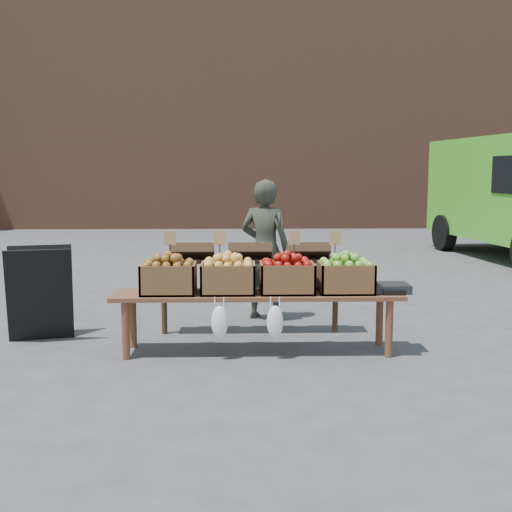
{
  "coord_description": "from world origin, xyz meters",
  "views": [
    {
      "loc": [
        -1.19,
        -5.9,
        1.7
      ],
      "look_at": [
        -1.01,
        0.48,
        0.85
      ],
      "focal_mm": 45.0,
      "sensor_mm": 36.0,
      "label": 1
    }
  ],
  "objects_px": {
    "crate_golden_apples": "(169,278)",
    "weighing_scale": "(390,288)",
    "display_bench": "(258,322)",
    "crate_green_apples": "(346,278)",
    "crate_red_apples": "(287,278)",
    "vendor": "(265,250)",
    "chalkboard_sign": "(40,293)",
    "crate_russet_pears": "(228,278)",
    "back_table": "(250,284)"
  },
  "relations": [
    {
      "from": "crate_russet_pears",
      "to": "crate_green_apples",
      "type": "xyz_separation_m",
      "value": [
        1.1,
        0.0,
        0.0
      ]
    },
    {
      "from": "vendor",
      "to": "chalkboard_sign",
      "type": "distance_m",
      "value": 2.48
    },
    {
      "from": "display_bench",
      "to": "weighing_scale",
      "type": "bearing_deg",
      "value": 0.0
    },
    {
      "from": "crate_red_apples",
      "to": "crate_green_apples",
      "type": "xyz_separation_m",
      "value": [
        0.55,
        0.0,
        0.0
      ]
    },
    {
      "from": "chalkboard_sign",
      "to": "crate_green_apples",
      "type": "xyz_separation_m",
      "value": [
        3.0,
        -0.53,
        0.23
      ]
    },
    {
      "from": "crate_golden_apples",
      "to": "chalkboard_sign",
      "type": "bearing_deg",
      "value": 158.57
    },
    {
      "from": "chalkboard_sign",
      "to": "crate_golden_apples",
      "type": "xyz_separation_m",
      "value": [
        1.35,
        -0.53,
        0.23
      ]
    },
    {
      "from": "crate_golden_apples",
      "to": "weighing_scale",
      "type": "bearing_deg",
      "value": 0.0
    },
    {
      "from": "vendor",
      "to": "chalkboard_sign",
      "type": "height_order",
      "value": "vendor"
    },
    {
      "from": "crate_golden_apples",
      "to": "crate_red_apples",
      "type": "bearing_deg",
      "value": 0.0
    },
    {
      "from": "crate_golden_apples",
      "to": "crate_green_apples",
      "type": "distance_m",
      "value": 1.65
    },
    {
      "from": "weighing_scale",
      "to": "back_table",
      "type": "bearing_deg",
      "value": 151.14
    },
    {
      "from": "crate_russet_pears",
      "to": "crate_red_apples",
      "type": "xyz_separation_m",
      "value": [
        0.55,
        0.0,
        0.0
      ]
    },
    {
      "from": "vendor",
      "to": "crate_red_apples",
      "type": "relative_size",
      "value": 3.22
    },
    {
      "from": "crate_golden_apples",
      "to": "display_bench",
      "type": "bearing_deg",
      "value": 0.0
    },
    {
      "from": "back_table",
      "to": "display_bench",
      "type": "xyz_separation_m",
      "value": [
        0.06,
        -0.72,
        -0.24
      ]
    },
    {
      "from": "crate_golden_apples",
      "to": "crate_green_apples",
      "type": "bearing_deg",
      "value": 0.0
    },
    {
      "from": "crate_golden_apples",
      "to": "crate_russet_pears",
      "type": "bearing_deg",
      "value": 0.0
    },
    {
      "from": "chalkboard_sign",
      "to": "display_bench",
      "type": "xyz_separation_m",
      "value": [
        2.18,
        -0.53,
        -0.19
      ]
    },
    {
      "from": "chalkboard_sign",
      "to": "crate_russet_pears",
      "type": "height_order",
      "value": "chalkboard_sign"
    },
    {
      "from": "weighing_scale",
      "to": "display_bench",
      "type": "bearing_deg",
      "value": 180.0
    },
    {
      "from": "chalkboard_sign",
      "to": "crate_russet_pears",
      "type": "bearing_deg",
      "value": -29.16
    },
    {
      "from": "crate_russet_pears",
      "to": "crate_red_apples",
      "type": "height_order",
      "value": "same"
    },
    {
      "from": "crate_green_apples",
      "to": "weighing_scale",
      "type": "height_order",
      "value": "crate_green_apples"
    },
    {
      "from": "display_bench",
      "to": "crate_russet_pears",
      "type": "bearing_deg",
      "value": 180.0
    },
    {
      "from": "crate_red_apples",
      "to": "weighing_scale",
      "type": "height_order",
      "value": "crate_red_apples"
    },
    {
      "from": "crate_golden_apples",
      "to": "weighing_scale",
      "type": "xyz_separation_m",
      "value": [
        2.07,
        0.0,
        -0.1
      ]
    },
    {
      "from": "vendor",
      "to": "crate_red_apples",
      "type": "bearing_deg",
      "value": 119.46
    },
    {
      "from": "display_bench",
      "to": "crate_green_apples",
      "type": "relative_size",
      "value": 5.4
    },
    {
      "from": "vendor",
      "to": "weighing_scale",
      "type": "height_order",
      "value": "vendor"
    },
    {
      "from": "vendor",
      "to": "crate_golden_apples",
      "type": "height_order",
      "value": "vendor"
    },
    {
      "from": "crate_red_apples",
      "to": "vendor",
      "type": "bearing_deg",
      "value": 95.95
    },
    {
      "from": "back_table",
      "to": "crate_green_apples",
      "type": "relative_size",
      "value": 4.2
    },
    {
      "from": "vendor",
      "to": "crate_green_apples",
      "type": "relative_size",
      "value": 3.22
    },
    {
      "from": "crate_russet_pears",
      "to": "weighing_scale",
      "type": "xyz_separation_m",
      "value": [
        1.52,
        0.0,
        -0.1
      ]
    },
    {
      "from": "crate_green_apples",
      "to": "display_bench",
      "type": "bearing_deg",
      "value": 180.0
    },
    {
      "from": "vendor",
      "to": "crate_green_apples",
      "type": "distance_m",
      "value": 1.54
    },
    {
      "from": "crate_russet_pears",
      "to": "crate_red_apples",
      "type": "bearing_deg",
      "value": 0.0
    },
    {
      "from": "crate_red_apples",
      "to": "weighing_scale",
      "type": "xyz_separation_m",
      "value": [
        0.97,
        0.0,
        -0.1
      ]
    },
    {
      "from": "back_table",
      "to": "crate_red_apples",
      "type": "height_order",
      "value": "back_table"
    },
    {
      "from": "display_bench",
      "to": "vendor",
      "type": "bearing_deg",
      "value": 84.54
    },
    {
      "from": "crate_red_apples",
      "to": "crate_russet_pears",
      "type": "bearing_deg",
      "value": 180.0
    },
    {
      "from": "crate_russet_pears",
      "to": "crate_green_apples",
      "type": "distance_m",
      "value": 1.1
    },
    {
      "from": "display_bench",
      "to": "crate_green_apples",
      "type": "distance_m",
      "value": 0.93
    },
    {
      "from": "back_table",
      "to": "display_bench",
      "type": "height_order",
      "value": "back_table"
    },
    {
      "from": "crate_red_apples",
      "to": "weighing_scale",
      "type": "bearing_deg",
      "value": 0.0
    },
    {
      "from": "back_table",
      "to": "crate_golden_apples",
      "type": "bearing_deg",
      "value": -136.86
    },
    {
      "from": "crate_golden_apples",
      "to": "crate_red_apples",
      "type": "relative_size",
      "value": 1.0
    },
    {
      "from": "vendor",
      "to": "display_bench",
      "type": "bearing_deg",
      "value": 108.05
    },
    {
      "from": "chalkboard_sign",
      "to": "crate_golden_apples",
      "type": "distance_m",
      "value": 1.47
    }
  ]
}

